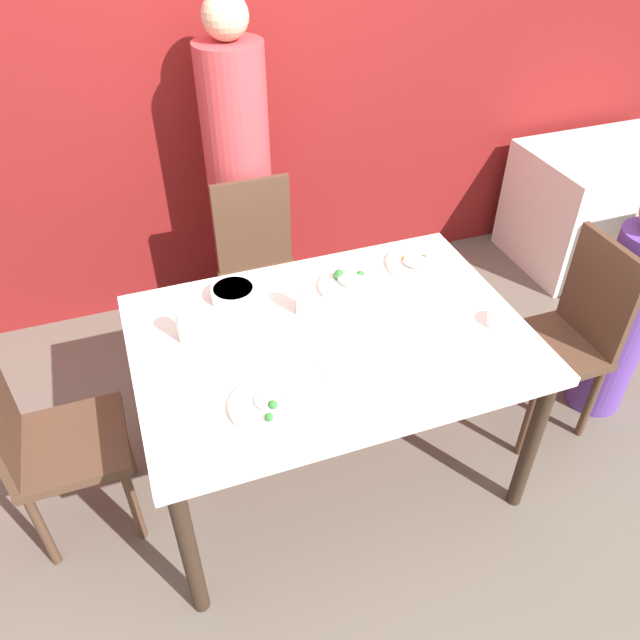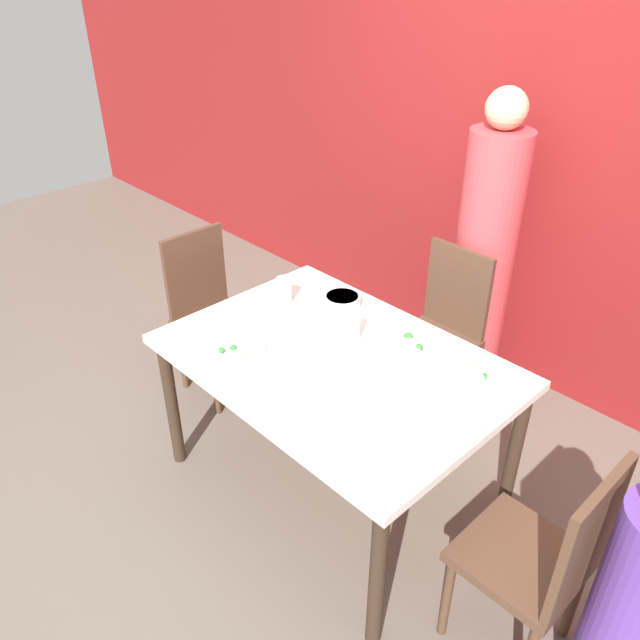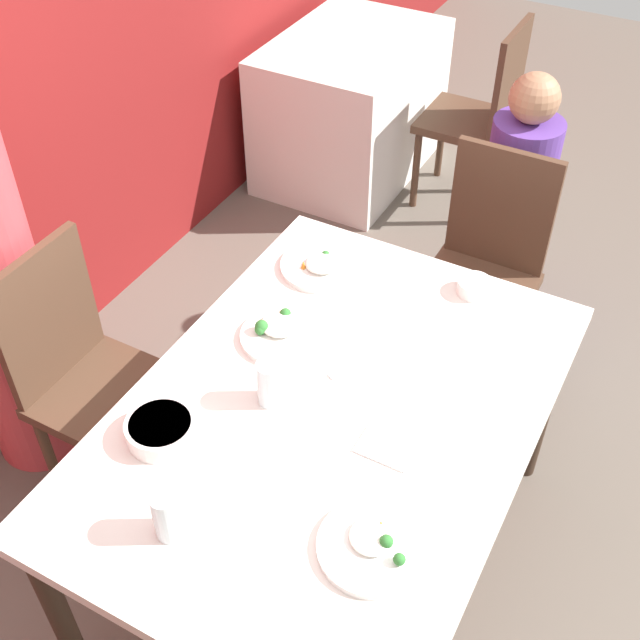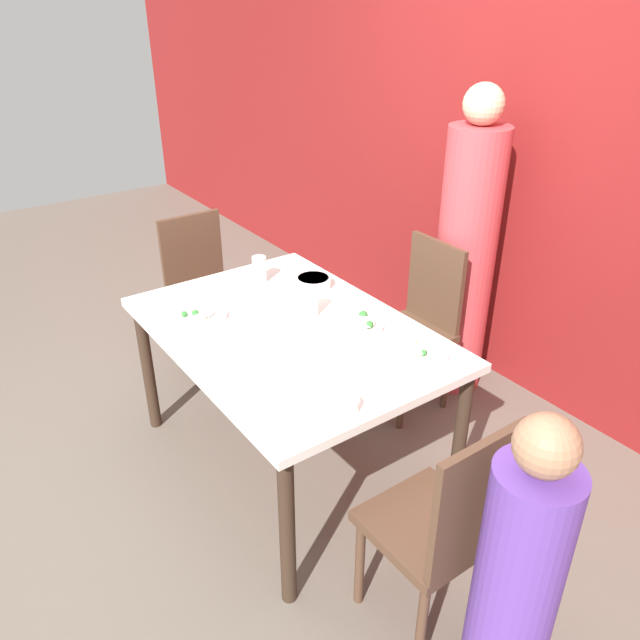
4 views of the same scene
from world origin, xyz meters
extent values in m
plane|color=#60564C|center=(0.00, 0.00, 0.00)|extent=(10.00, 10.00, 0.00)
cube|color=maroon|center=(0.00, 1.49, 1.35)|extent=(10.00, 0.06, 2.70)
cube|color=silver|center=(0.00, 0.00, 0.74)|extent=(1.45, 1.02, 0.04)
cylinder|color=#332319|center=(-0.67, -0.45, 0.36)|extent=(0.06, 0.06, 0.72)
cylinder|color=#332319|center=(0.67, -0.45, 0.36)|extent=(0.06, 0.06, 0.72)
cylinder|color=#332319|center=(-0.67, 0.45, 0.36)|extent=(0.06, 0.06, 0.72)
cylinder|color=#332319|center=(0.67, 0.45, 0.36)|extent=(0.06, 0.06, 0.72)
cube|color=#4C3323|center=(-0.05, 0.78, 0.44)|extent=(0.40, 0.40, 0.04)
cube|color=#4C3323|center=(-0.05, 0.96, 0.70)|extent=(0.38, 0.03, 0.48)
cylinder|color=#4C3323|center=(-0.21, 0.61, 0.21)|extent=(0.04, 0.04, 0.42)
cylinder|color=#4C3323|center=(0.12, 0.61, 0.21)|extent=(0.04, 0.04, 0.42)
cylinder|color=#4C3323|center=(-0.21, 0.94, 0.21)|extent=(0.04, 0.04, 0.42)
cylinder|color=#4C3323|center=(0.12, 0.94, 0.21)|extent=(0.04, 0.04, 0.42)
cube|color=#4C3323|center=(1.00, -0.07, 0.44)|extent=(0.40, 0.40, 0.04)
cube|color=#4C3323|center=(1.18, -0.07, 0.70)|extent=(0.03, 0.38, 0.48)
cylinder|color=#4C3323|center=(0.83, 0.09, 0.21)|extent=(0.04, 0.04, 0.42)
cylinder|color=#4C3323|center=(0.83, -0.24, 0.21)|extent=(0.04, 0.04, 0.42)
cylinder|color=#4C3323|center=(1.16, 0.09, 0.21)|extent=(0.04, 0.04, 0.42)
cylinder|color=#4C3323|center=(1.16, -0.24, 0.21)|extent=(0.04, 0.04, 0.42)
cube|color=#4C3323|center=(-1.00, 0.08, 0.44)|extent=(0.40, 0.40, 0.04)
cube|color=#4C3323|center=(-1.18, 0.08, 0.70)|extent=(0.03, 0.38, 0.48)
cylinder|color=#4C3323|center=(-0.83, -0.09, 0.21)|extent=(0.04, 0.04, 0.42)
cylinder|color=#4C3323|center=(-0.83, 0.24, 0.21)|extent=(0.04, 0.04, 0.42)
cylinder|color=#4C3323|center=(-1.16, -0.09, 0.21)|extent=(0.04, 0.04, 0.42)
cylinder|color=#4C3323|center=(-1.16, 0.24, 0.21)|extent=(0.04, 0.04, 0.42)
cylinder|color=#C63D42|center=(-0.05, 1.18, 0.75)|extent=(0.32, 0.32, 1.50)
sphere|color=#DBAD89|center=(-0.05, 1.18, 1.60)|extent=(0.20, 0.20, 0.20)
cylinder|color=#5B3893|center=(1.37, -0.07, 0.48)|extent=(0.26, 0.26, 0.96)
sphere|color=#9E7051|center=(1.37, -0.07, 1.05)|extent=(0.18, 0.18, 0.18)
cylinder|color=white|center=(-0.29, 0.33, 0.78)|extent=(0.18, 0.18, 0.05)
cylinder|color=#BC5123|center=(-0.29, 0.33, 0.81)|extent=(0.16, 0.16, 0.01)
cylinder|color=white|center=(0.51, 0.30, 0.77)|extent=(0.26, 0.26, 0.02)
ellipsoid|color=white|center=(0.49, 0.29, 0.79)|extent=(0.11, 0.11, 0.03)
cone|color=orange|center=(0.48, 0.27, 0.79)|extent=(0.01, 0.01, 0.02)
sphere|color=#2D702D|center=(0.54, 0.31, 0.79)|extent=(0.03, 0.03, 0.03)
cone|color=orange|center=(0.46, 0.34, 0.79)|extent=(0.02, 0.02, 0.03)
cylinder|color=white|center=(-0.33, -0.27, 0.77)|extent=(0.25, 0.25, 0.02)
ellipsoid|color=white|center=(-0.31, -0.27, 0.78)|extent=(0.10, 0.10, 0.02)
sphere|color=#2D702D|center=(-0.31, -0.30, 0.79)|extent=(0.03, 0.03, 0.03)
cone|color=orange|center=(-0.28, -0.27, 0.79)|extent=(0.02, 0.02, 0.02)
sphere|color=#2D702D|center=(-0.34, -0.35, 0.79)|extent=(0.03, 0.03, 0.03)
cylinder|color=white|center=(0.17, 0.25, 0.77)|extent=(0.24, 0.24, 0.02)
ellipsoid|color=white|center=(0.19, 0.27, 0.79)|extent=(0.11, 0.11, 0.03)
sphere|color=#2D702D|center=(0.23, 0.27, 0.79)|extent=(0.03, 0.03, 0.03)
sphere|color=#2D702D|center=(0.15, 0.30, 0.79)|extent=(0.04, 0.04, 0.04)
sphere|color=#2D702D|center=(0.14, 0.30, 0.79)|extent=(0.03, 0.03, 0.03)
cylinder|color=white|center=(0.62, -0.16, 0.78)|extent=(0.11, 0.11, 0.04)
cylinder|color=white|center=(0.62, -0.16, 0.80)|extent=(0.09, 0.09, 0.01)
cylinder|color=silver|center=(-0.05, 0.15, 0.82)|extent=(0.07, 0.07, 0.13)
cylinder|color=silver|center=(-0.50, 0.15, 0.82)|extent=(0.07, 0.07, 0.14)
cube|color=white|center=(-0.03, -0.18, 0.76)|extent=(0.14, 0.14, 0.01)
cube|color=silver|center=(0.18, 0.02, 0.76)|extent=(0.17, 0.09, 0.01)
camera|label=1|loc=(-0.64, -1.65, 2.26)|focal=35.00mm
camera|label=2|loc=(1.54, -1.56, 2.29)|focal=35.00mm
camera|label=3|loc=(-1.24, -0.64, 2.35)|focal=45.00mm
camera|label=4|loc=(2.06, -1.29, 2.11)|focal=35.00mm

